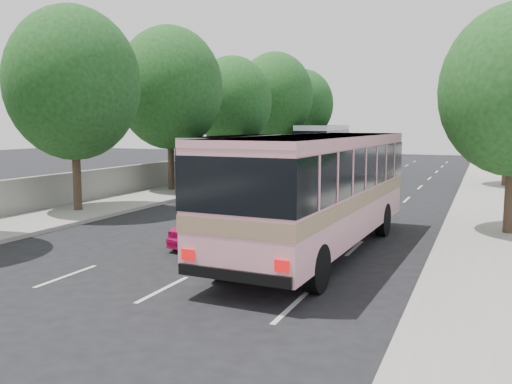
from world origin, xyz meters
The scene contains 16 objects.
ground centered at (0.00, 0.00, 0.00)m, with size 120.00×120.00×0.00m, color black.
sidewalk_left centered at (-8.50, 20.00, 0.07)m, with size 4.00×90.00×0.15m, color #9E998E.
sidewalk_right centered at (8.50, 20.00, 0.06)m, with size 4.00×90.00×0.12m, color #9E998E.
low_wall centered at (-10.30, 20.00, 0.90)m, with size 0.30×90.00×1.50m, color #9E998E.
tree_left_b centered at (-8.42, 5.94, 5.82)m, with size 5.70×5.70×8.88m.
tree_left_c centered at (-8.62, 13.94, 6.12)m, with size 6.00×6.00×9.35m.
tree_left_d centered at (-8.52, 21.94, 5.63)m, with size 5.52×5.52×8.60m.
tree_left_e centered at (-8.42, 29.94, 6.43)m, with size 6.30×6.30×9.82m.
tree_left_f centered at (-8.62, 37.94, 6.00)m, with size 5.88×5.88×9.16m.
tree_right_far centered at (9.08, 23.94, 6.12)m, with size 6.00×6.00×9.35m.
pink_bus centered at (3.31, 3.00, 2.20)m, with size 3.24×11.20×3.54m.
pink_taxi centered at (-0.16, 3.00, 0.69)m, with size 1.63×4.06×1.38m, color #F11575.
white_pickup centered at (-3.50, 15.49, 0.86)m, with size 2.41×5.92×1.72m, color silver.
tour_coach_front centered at (-5.91, 16.77, 1.92)m, with size 2.81×10.75×3.19m.
tour_coach_rear centered at (-5.57, 34.69, 2.27)m, with size 3.92×12.81×3.77m.
taxi_roof_sign centered at (-0.16, 3.00, 1.47)m, with size 0.55×0.18×0.18m, color silver.
Camera 1 is at (7.87, -12.54, 3.87)m, focal length 38.00 mm.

